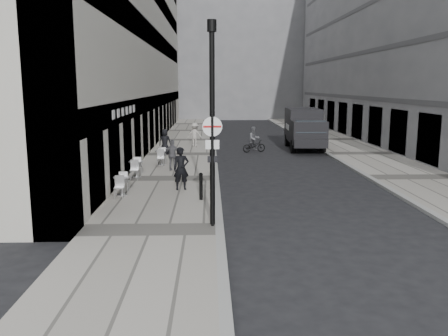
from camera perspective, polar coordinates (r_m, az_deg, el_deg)
The scene contains 19 objects.
ground at distance 11.32m, azimuth -0.23°, elevation -11.94°, with size 120.00×120.00×0.00m, color black.
sidewalk at distance 28.86m, azimuth -5.14°, elevation 1.59°, with size 4.00×60.00×0.12m, color #A19B91.
far_sidewalk at distance 30.26m, azimuth 16.15°, elevation 1.62°, with size 4.00×60.00×0.12m, color #A19B91.
building_left at distance 35.79m, azimuth -11.44°, elevation 17.40°, with size 4.00×45.00×18.00m, color #B7B3A7.
building_right at distance 38.24m, azimuth 21.30°, elevation 17.96°, with size 6.00×45.00×20.00m, color gray.
building_far at distance 66.87m, azimuth -0.20°, elevation 15.73°, with size 24.00×16.00×22.00m, color gray.
walking_man at distance 18.80m, azimuth -5.17°, elevation -0.07°, with size 0.62×0.41×1.70m, color black.
sign_post at distance 13.65m, azimuth -1.41°, elevation 1.62°, with size 0.57×0.10×3.31m.
lamppost at distance 13.71m, azimuth -1.43°, elevation 6.52°, with size 0.27×0.27×5.90m.
bollard_near at distance 17.15m, azimuth -2.78°, elevation -2.32°, with size 0.12×0.12×0.93m, color black.
bollard_far at distance 20.15m, azimuth -1.35°, elevation -0.45°, with size 0.13×0.13×0.94m, color black.
panel_van at distance 32.05m, azimuth 9.62°, elevation 4.92°, with size 2.41×5.79×2.67m.
cyclist at distance 30.32m, azimuth 3.63°, elevation 3.11°, with size 1.60×0.95×1.63m.
pedestrian_a at distance 23.07m, azimuth -6.18°, elevation 1.54°, with size 0.89×0.37×1.52m, color #59585D.
pedestrian_b at distance 32.19m, azimuth -3.54°, elevation 4.03°, with size 1.04×0.60×1.62m, color #ADA8A0.
pedestrian_c at distance 28.68m, azimuth -7.13°, elevation 3.16°, with size 0.74×0.48×1.52m, color black.
cafe_table_near at distance 18.26m, azimuth -12.20°, elevation -1.93°, with size 0.64×1.45×0.83m.
cafe_table_mid at distance 24.90m, azimuth -7.53°, elevation 1.38°, with size 0.67×1.51×0.86m.
cafe_table_far at distance 21.71m, azimuth -10.51°, elevation 0.03°, with size 0.66×1.50×0.85m.
Camera 1 is at (-0.27, -10.51, 4.21)m, focal length 38.00 mm.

